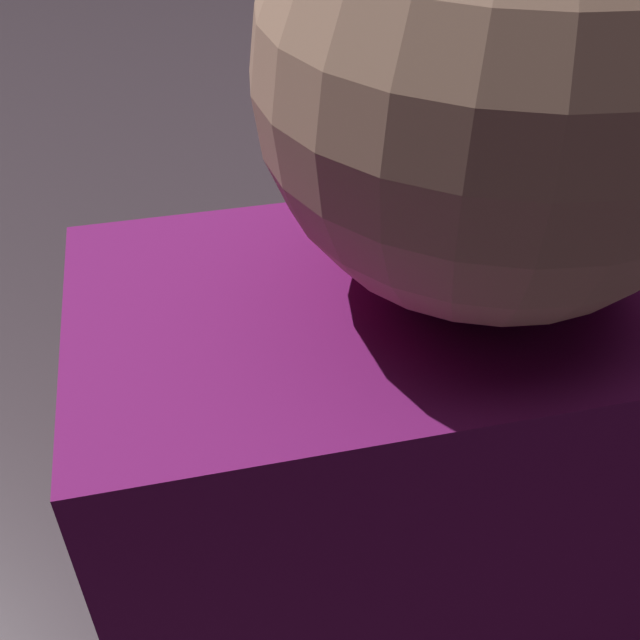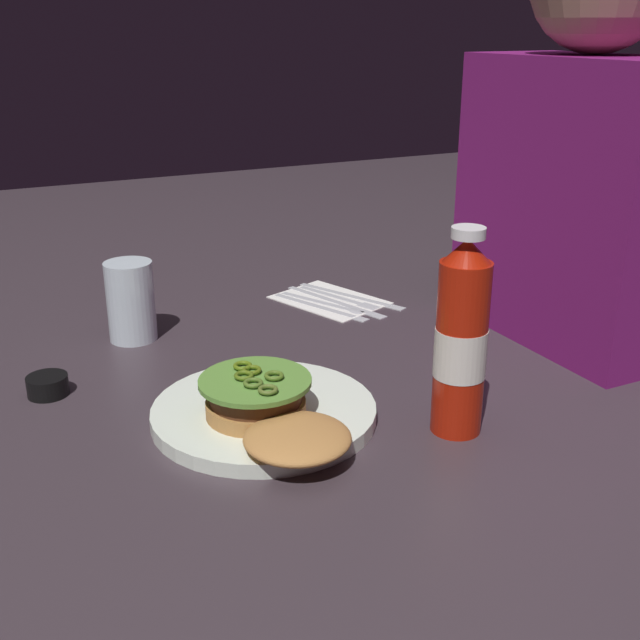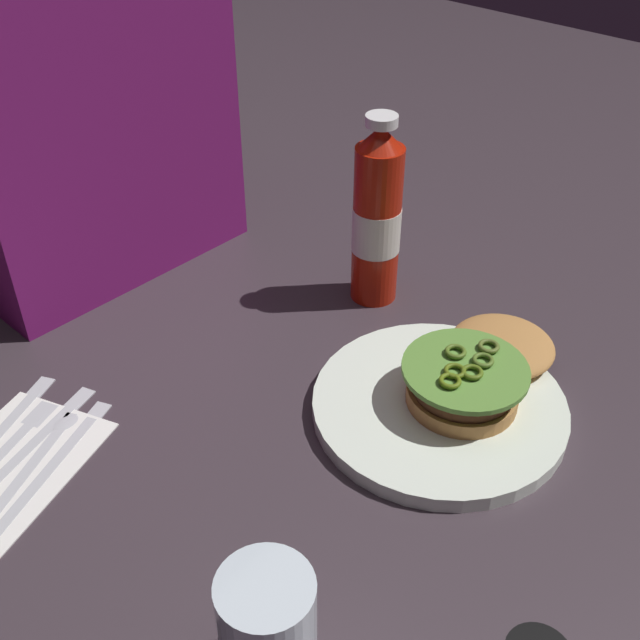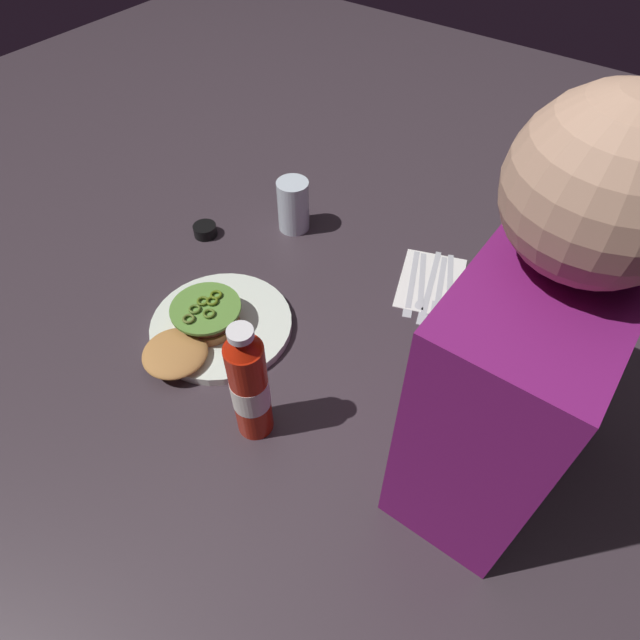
% 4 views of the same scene
% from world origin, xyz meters
% --- Properties ---
extents(ground_plane, '(3.00, 3.00, 0.00)m').
position_xyz_m(ground_plane, '(0.00, 0.00, 0.00)').
color(ground_plane, '#392E35').
extents(dinner_plate, '(0.27, 0.27, 0.02)m').
position_xyz_m(dinner_plate, '(0.12, -0.02, 0.01)').
color(dinner_plate, white).
rests_on(dinner_plate, ground_plane).
extents(burger_sandwich, '(0.22, 0.14, 0.05)m').
position_xyz_m(burger_sandwich, '(0.17, -0.03, 0.04)').
color(burger_sandwich, '#B87D40').
rests_on(burger_sandwich, dinner_plate).
extents(ketchup_bottle, '(0.06, 0.06, 0.24)m').
position_xyz_m(ketchup_bottle, '(0.25, 0.18, 0.11)').
color(ketchup_bottle, '#B01B09').
rests_on(ketchup_bottle, ground_plane).
extents(water_glass, '(0.07, 0.07, 0.12)m').
position_xyz_m(water_glass, '(-0.21, -0.10, 0.06)').
color(water_glass, silver).
rests_on(water_glass, ground_plane).
extents(condiment_cup, '(0.05, 0.05, 0.03)m').
position_xyz_m(condiment_cup, '(-0.06, -0.24, 0.01)').
color(condiment_cup, black).
rests_on(condiment_cup, ground_plane).
extents(napkin, '(0.21, 0.18, 0.00)m').
position_xyz_m(napkin, '(-0.23, 0.25, 0.00)').
color(napkin, white).
rests_on(napkin, ground_plane).
extents(table_knife, '(0.19, 0.09, 0.00)m').
position_xyz_m(table_knife, '(-0.19, 0.22, 0.00)').
color(table_knife, silver).
rests_on(table_knife, napkin).
extents(spoon_utensil, '(0.16, 0.09, 0.00)m').
position_xyz_m(spoon_utensil, '(-0.20, 0.24, 0.00)').
color(spoon_utensil, silver).
rests_on(spoon_utensil, napkin).
extents(steak_knife, '(0.22, 0.09, 0.00)m').
position_xyz_m(steak_knife, '(-0.20, 0.26, 0.00)').
color(steak_knife, silver).
rests_on(steak_knife, napkin).
extents(fork_utensil, '(0.17, 0.08, 0.00)m').
position_xyz_m(fork_utensil, '(-0.22, 0.28, 0.00)').
color(fork_utensil, silver).
rests_on(fork_utensil, napkin).
extents(butter_knife, '(0.20, 0.11, 0.00)m').
position_xyz_m(butter_knife, '(-0.22, 0.30, 0.00)').
color(butter_knife, silver).
rests_on(butter_knife, napkin).
extents(diner_person, '(0.36, 0.19, 0.60)m').
position_xyz_m(diner_person, '(0.07, 0.50, 0.27)').
color(diner_person, '#731761').
rests_on(diner_person, ground_plane).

